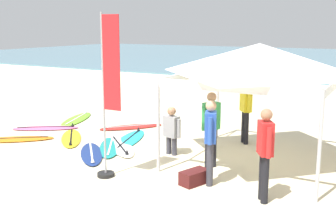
% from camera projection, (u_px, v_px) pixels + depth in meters
% --- Properties ---
extents(ground_plane, '(80.00, 80.00, 0.00)m').
position_uv_depth(ground_plane, '(150.00, 156.00, 10.18)').
color(ground_plane, beige).
extents(canopy_tent, '(3.42, 3.42, 2.75)m').
position_uv_depth(canopy_tent, '(259.00, 60.00, 9.27)').
color(canopy_tent, '#B7B7BC').
rests_on(canopy_tent, ground).
extents(surfboard_lime, '(1.30, 2.26, 0.19)m').
position_uv_depth(surfboard_lime, '(77.00, 119.00, 14.04)').
color(surfboard_lime, '#7AD12D').
rests_on(surfboard_lime, ground).
extents(surfboard_pink, '(1.95, 1.57, 0.19)m').
position_uv_depth(surfboard_pink, '(46.00, 128.00, 12.82)').
color(surfboard_pink, pink).
rests_on(surfboard_pink, ground).
extents(surfboard_yellow, '(1.69, 1.84, 0.19)m').
position_uv_depth(surfboard_yellow, '(71.00, 138.00, 11.66)').
color(surfboard_yellow, yellow).
rests_on(surfboard_yellow, ground).
extents(surfboard_navy, '(1.67, 1.79, 0.19)m').
position_uv_depth(surfboard_navy, '(91.00, 154.00, 10.24)').
color(surfboard_navy, navy).
rests_on(surfboard_navy, ground).
extents(surfboard_cyan, '(1.16, 2.25, 0.19)m').
position_uv_depth(surfboard_cyan, '(129.00, 139.00, 11.52)').
color(surfboard_cyan, '#23B2CC').
rests_on(surfboard_cyan, ground).
extents(surfboard_orange, '(2.00, 1.74, 0.19)m').
position_uv_depth(surfboard_orange, '(15.00, 139.00, 11.55)').
color(surfboard_orange, orange).
rests_on(surfboard_orange, ground).
extents(surfboard_red, '(1.72, 1.85, 0.19)m').
position_uv_depth(surfboard_red, '(131.00, 127.00, 12.96)').
color(surfboard_red, red).
rests_on(surfboard_red, ground).
extents(surfboard_white, '(2.02, 1.92, 0.19)m').
position_uv_depth(surfboard_white, '(119.00, 146.00, 10.93)').
color(surfboard_white, white).
rests_on(surfboard_white, ground).
extents(surfboard_teal, '(1.58, 2.04, 0.19)m').
position_uv_depth(surfboard_teal, '(111.00, 146.00, 10.89)').
color(surfboard_teal, '#19847F').
rests_on(surfboard_teal, ground).
extents(person_red, '(0.37, 0.48, 1.71)m').
position_uv_depth(person_red, '(265.00, 149.00, 7.37)').
color(person_red, black).
rests_on(person_red, ground).
extents(person_green, '(0.34, 0.52, 1.71)m').
position_uv_depth(person_green, '(211.00, 125.00, 9.17)').
color(person_green, black).
rests_on(person_green, ground).
extents(person_yellow, '(0.40, 0.44, 1.71)m').
position_uv_depth(person_yellow, '(246.00, 107.00, 11.10)').
color(person_yellow, black).
rests_on(person_yellow, ground).
extents(person_blue, '(0.33, 0.52, 1.71)m').
position_uv_depth(person_blue, '(210.00, 137.00, 8.18)').
color(person_blue, '#383842').
rests_on(person_blue, ground).
extents(person_grey, '(0.54, 0.29, 1.20)m').
position_uv_depth(person_grey, '(172.00, 129.00, 10.17)').
color(person_grey, '#383842').
rests_on(person_grey, ground).
extents(banner_flag, '(0.60, 0.36, 3.40)m').
position_uv_depth(banner_flag, '(108.00, 104.00, 8.45)').
color(banner_flag, '#99999E').
rests_on(banner_flag, ground).
extents(gear_bag_near_tent, '(0.50, 0.67, 0.28)m').
position_uv_depth(gear_bag_near_tent, '(195.00, 177.00, 8.35)').
color(gear_bag_near_tent, '#4C1919').
rests_on(gear_bag_near_tent, ground).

